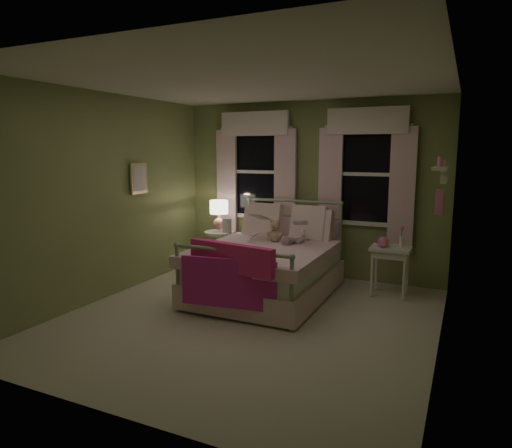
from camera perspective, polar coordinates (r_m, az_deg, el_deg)
The scene contains 18 objects.
room_shell at distance 4.94m, azimuth -1.13°, elevation 2.41°, with size 4.20×4.20×4.20m.
bed at distance 5.96m, azimuth 1.42°, elevation -5.36°, with size 1.58×2.04×1.18m.
pink_throw at distance 5.01m, azimuth -3.29°, elevation -5.54°, with size 1.10×0.30×0.71m.
child_left at distance 6.34m, azimuth 0.65°, elevation 0.75°, with size 0.28×0.18×0.76m, color #F7D1DD.
child_right at distance 6.14m, azimuth 5.42°, elevation 0.15°, with size 0.34×0.27×0.70m, color #F7D1DD.
book_left at distance 6.11m, azimuth -0.32°, elevation 0.54°, with size 0.20×0.27×0.03m, color beige.
book_right at distance 5.90m, azimuth 4.60°, elevation -0.21°, with size 0.20×0.27×0.02m, color beige.
teddy_bear at distance 6.11m, azimuth 2.42°, elevation -1.09°, with size 0.23×0.18×0.31m.
nightstand_left at distance 7.06m, azimuth -4.58°, elevation -2.79°, with size 0.46×0.46×0.65m.
table_lamp at distance 6.97m, azimuth -4.64°, elevation 1.52°, with size 0.28×0.28×0.45m.
book_nightstand at distance 6.89m, azimuth -4.21°, elevation -1.05°, with size 0.16×0.22×0.02m, color beige.
nightstand_right at distance 6.16m, azimuth 16.46°, elevation -3.68°, with size 0.50×0.40×0.64m.
pink_toy at distance 6.13m, azimuth 15.60°, elevation -2.18°, with size 0.14×0.19×0.14m.
bud_vase at distance 6.14m, azimuth 17.74°, elevation -1.49°, with size 0.06×0.06×0.28m.
window_left at distance 7.11m, azimuth -0.08°, elevation 7.11°, with size 1.34×0.13×1.96m.
window_right at distance 6.57m, azimuth 13.57°, elevation 6.68°, with size 1.34×0.13×1.96m.
wall_shelf at distance 5.13m, azimuth 22.07°, elevation 4.50°, with size 0.15×0.50×0.60m.
framed_picture at distance 6.49m, azimuth -14.43°, elevation 5.53°, with size 0.03×0.32×0.42m.
Camera 1 is at (2.16, -4.40, 1.89)m, focal length 32.00 mm.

